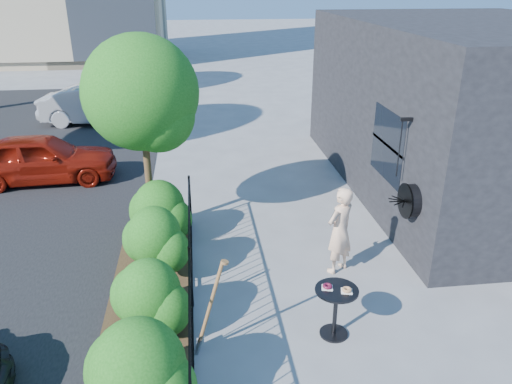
{
  "coord_description": "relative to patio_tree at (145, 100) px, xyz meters",
  "views": [
    {
      "loc": [
        -1.31,
        -6.76,
        4.89
      ],
      "look_at": [
        -0.24,
        1.74,
        1.2
      ],
      "focal_mm": 35.0,
      "sensor_mm": 36.0,
      "label": 1
    }
  ],
  "objects": [
    {
      "name": "ground",
      "position": [
        2.24,
        -2.76,
        -2.76
      ],
      "size": [
        120.0,
        120.0,
        0.0
      ],
      "primitive_type": "plane",
      "color": "gray",
      "rests_on": "ground"
    },
    {
      "name": "shop_building",
      "position": [
        7.73,
        1.74,
        -0.76
      ],
      "size": [
        6.22,
        9.0,
        4.0
      ],
      "color": "black",
      "rests_on": "ground"
    },
    {
      "name": "fence",
      "position": [
        0.74,
        -2.76,
        -2.2
      ],
      "size": [
        0.05,
        6.05,
        1.1
      ],
      "color": "black",
      "rests_on": "ground"
    },
    {
      "name": "planting_bed",
      "position": [
        0.04,
        -2.76,
        -2.72
      ],
      "size": [
        1.3,
        6.0,
        0.08
      ],
      "primitive_type": "cube",
      "color": "#382616",
      "rests_on": "ground"
    },
    {
      "name": "shrubs",
      "position": [
        0.14,
        -2.66,
        -2.06
      ],
      "size": [
        1.1,
        5.6,
        1.24
      ],
      "color": "#195613",
      "rests_on": "ground"
    },
    {
      "name": "patio_tree",
      "position": [
        0.0,
        0.0,
        0.0
      ],
      "size": [
        2.2,
        2.2,
        3.94
      ],
      "color": "#3F2B19",
      "rests_on": "ground"
    },
    {
      "name": "cafe_table",
      "position": [
        2.82,
        -3.72,
        -2.21
      ],
      "size": [
        0.63,
        0.63,
        0.85
      ],
      "rotation": [
        0.0,
        0.0,
        -0.25
      ],
      "color": "black",
      "rests_on": "ground"
    },
    {
      "name": "woman",
      "position": [
        3.35,
        -1.99,
        -1.95
      ],
      "size": [
        0.71,
        0.66,
        1.62
      ],
      "primitive_type": "imported",
      "rotation": [
        0.0,
        0.0,
        3.75
      ],
      "color": "beige",
      "rests_on": "ground"
    },
    {
      "name": "shovel",
      "position": [
        0.98,
        -3.82,
        -2.11
      ],
      "size": [
        0.5,
        0.19,
        1.49
      ],
      "color": "brown",
      "rests_on": "ground"
    },
    {
      "name": "car_red",
      "position": [
        -3.04,
        3.16,
        -2.13
      ],
      "size": [
        3.78,
        1.69,
        1.26
      ],
      "primitive_type": "imported",
      "rotation": [
        0.0,
        0.0,
        1.63
      ],
      "color": "maroon",
      "rests_on": "ground"
    },
    {
      "name": "car_silver",
      "position": [
        -2.4,
        8.71,
        -2.07
      ],
      "size": [
        4.35,
        1.98,
        1.38
      ],
      "primitive_type": "imported",
      "rotation": [
        0.0,
        0.0,
        1.44
      ],
      "color": "#A5A5AA",
      "rests_on": "ground"
    }
  ]
}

